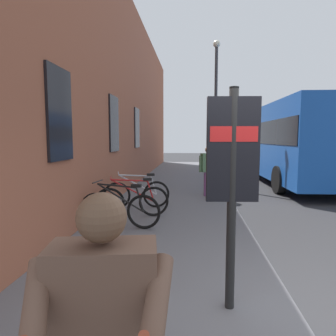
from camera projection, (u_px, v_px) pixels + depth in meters
ground at (265, 204)px, 8.90m from camera, size 60.00×60.00×0.00m
sidewalk_pavement at (178, 189)px, 11.11m from camera, size 24.00×3.50×0.12m
station_facade at (129, 99)px, 11.91m from camera, size 22.00×0.65×7.17m
bicycle_mid_rack at (120, 209)px, 6.15m from camera, size 0.48×1.77×0.97m
bicycle_under_window at (132, 201)px, 6.95m from camera, size 0.60×1.73×0.97m
bicycle_end_of_row at (137, 194)px, 7.83m from camera, size 0.62×1.72×0.97m
transit_info_sign at (232, 164)px, 3.11m from camera, size 0.12×0.55×2.40m
city_bus at (283, 140)px, 13.63m from camera, size 10.56×2.84×3.35m
pedestrian_near_bus at (208, 166)px, 9.47m from camera, size 0.36×0.59×1.61m
tourist_with_hotdogs at (104, 334)px, 1.30m from camera, size 0.61×0.63×1.64m
street_lamp at (216, 101)px, 11.63m from camera, size 0.28×0.28×5.65m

